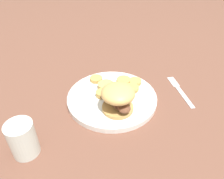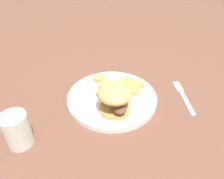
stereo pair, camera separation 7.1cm
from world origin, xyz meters
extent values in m
plane|color=brown|center=(0.00, 0.00, 0.00)|extent=(4.00, 4.00, 0.00)
cylinder|color=white|center=(0.00, 0.00, 0.01)|extent=(0.30, 0.30, 0.02)
torus|color=white|center=(0.00, 0.00, 0.02)|extent=(0.29, 0.29, 0.01)
cylinder|color=tan|center=(-0.07, 0.01, 0.03)|extent=(0.10, 0.10, 0.01)
ellipsoid|color=brown|center=(-0.10, 0.01, 0.05)|extent=(0.05, 0.05, 0.02)
ellipsoid|color=#4C281E|center=(-0.03, 0.01, 0.05)|extent=(0.04, 0.04, 0.02)
ellipsoid|color=#563323|center=(-0.07, 0.01, 0.04)|extent=(0.05, 0.05, 0.02)
ellipsoid|color=#563323|center=(-0.03, 0.03, 0.05)|extent=(0.03, 0.04, 0.02)
ellipsoid|color=brown|center=(-0.06, 0.02, 0.04)|extent=(0.04, 0.04, 0.02)
ellipsoid|color=tan|center=(-0.07, 0.01, 0.08)|extent=(0.10, 0.10, 0.04)
cylinder|color=tan|center=(0.05, -0.07, 0.03)|extent=(0.05, 0.05, 0.01)
cylinder|color=tan|center=(0.01, 0.03, 0.03)|extent=(0.04, 0.04, 0.02)
cylinder|color=tan|center=(0.10, 0.01, 0.03)|extent=(0.04, 0.04, 0.01)
cylinder|color=tan|center=(0.05, 0.00, 0.03)|extent=(0.06, 0.06, 0.02)
cylinder|color=tan|center=(0.00, -0.08, 0.03)|extent=(0.05, 0.05, 0.01)
cylinder|color=tan|center=(0.03, -0.11, 0.03)|extent=(0.04, 0.04, 0.01)
cube|color=silver|center=(-0.09, -0.23, 0.00)|extent=(0.12, 0.04, 0.00)
cube|color=silver|center=(-0.01, -0.25, 0.00)|extent=(0.06, 0.04, 0.00)
cylinder|color=silver|center=(-0.09, 0.29, 0.05)|extent=(0.07, 0.07, 0.10)
camera|label=1|loc=(-0.51, 0.25, 0.47)|focal=35.00mm
camera|label=2|loc=(-0.53, 0.18, 0.47)|focal=35.00mm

